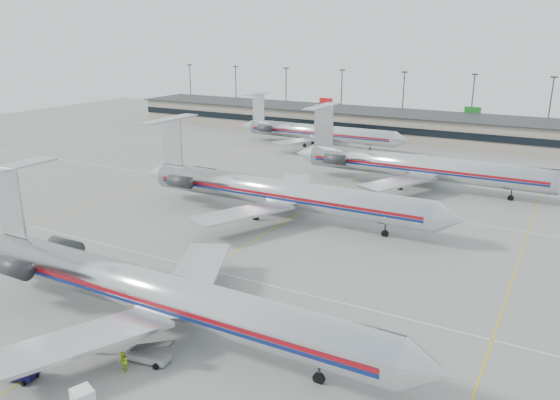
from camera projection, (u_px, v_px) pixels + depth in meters
The scene contains 12 objects.
ground at pixel (144, 308), 51.92m from camera, with size 260.00×260.00×0.00m, color gray.
apron_markings at pixel (206, 269), 60.28m from camera, with size 160.00×0.15×0.02m, color silver.
terminal at pixel (421, 127), 132.97m from camera, with size 162.00×17.00×6.25m.
light_mast_row at pixel (437, 99), 143.12m from camera, with size 163.60×0.40×15.28m.
jet_foreground at pixel (155, 292), 46.90m from camera, with size 48.70×28.68×12.75m.
jet_second_row at pixel (278, 192), 76.30m from camera, with size 49.34×29.05×12.91m.
jet_third_row at pixel (418, 166), 90.97m from camera, with size 47.40×29.15×12.96m.
jet_back_row at pixel (316, 132), 125.04m from camera, with size 41.87×25.76×11.45m.
cart_inner at pixel (22, 371), 41.05m from camera, with size 2.47×2.07×1.20m.
belt_loader at pixel (148, 355), 43.20m from camera, with size 4.34×1.85×2.24m.
ramp_worker_near at pixel (92, 346), 44.21m from camera, with size 0.56×0.37×1.53m, color #A0C512.
ramp_worker_far at pixel (123, 362), 41.85m from camera, with size 0.82×0.64×1.69m, color #B7D614.
Camera 1 is at (33.95, -34.52, 25.02)m, focal length 35.00 mm.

